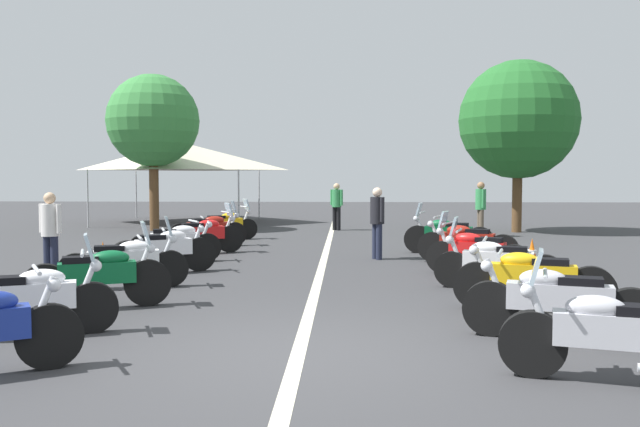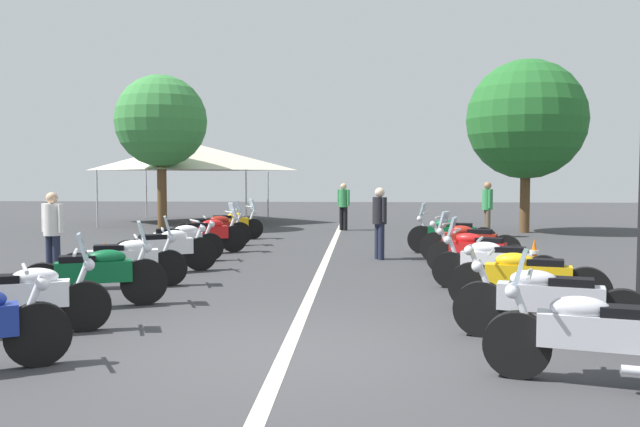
% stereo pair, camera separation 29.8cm
% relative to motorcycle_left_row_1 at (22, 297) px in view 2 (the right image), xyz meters
% --- Properties ---
extents(ground_plane, '(80.00, 80.00, 0.00)m').
position_rel_motorcycle_left_row_1_xyz_m(ground_plane, '(-0.58, -3.19, -0.46)').
color(ground_plane, '#38383A').
extents(lane_centre_stripe, '(29.57, 0.16, 0.01)m').
position_rel_motorcycle_left_row_1_xyz_m(lane_centre_stripe, '(5.85, -3.19, -0.46)').
color(lane_centre_stripe, beige).
rests_on(lane_centre_stripe, ground_plane).
extents(motorcycle_left_row_1, '(0.97, 1.98, 1.19)m').
position_rel_motorcycle_left_row_1_xyz_m(motorcycle_left_row_1, '(0.00, 0.00, 0.00)').
color(motorcycle_left_row_1, black).
rests_on(motorcycle_left_row_1, ground_plane).
extents(motorcycle_left_row_2, '(0.98, 1.94, 1.23)m').
position_rel_motorcycle_left_row_1_xyz_m(motorcycle_left_row_2, '(1.65, -0.21, 0.02)').
color(motorcycle_left_row_2, black).
rests_on(motorcycle_left_row_2, ground_plane).
extents(motorcycle_left_row_3, '(0.92, 2.06, 1.20)m').
position_rel_motorcycle_left_row_1_xyz_m(motorcycle_left_row_3, '(3.32, -0.02, 0.00)').
color(motorcycle_left_row_3, black).
rests_on(motorcycle_left_row_3, ground_plane).
extents(motorcycle_left_row_4, '(1.13, 1.86, 1.01)m').
position_rel_motorcycle_left_row_1_xyz_m(motorcycle_left_row_4, '(5.03, -0.20, 0.01)').
color(motorcycle_left_row_4, black).
rests_on(motorcycle_left_row_4, ground_plane).
extents(motorcycle_left_row_5, '(0.84, 1.94, 0.99)m').
position_rel_motorcycle_left_row_1_xyz_m(motorcycle_left_row_5, '(6.68, 0.01, -0.01)').
color(motorcycle_left_row_5, black).
rests_on(motorcycle_left_row_5, ground_plane).
extents(motorcycle_left_row_6, '(1.13, 1.88, 1.22)m').
position_rel_motorcycle_left_row_1_xyz_m(motorcycle_left_row_6, '(8.22, -0.24, 0.01)').
color(motorcycle_left_row_6, black).
rests_on(motorcycle_left_row_6, ground_plane).
extents(motorcycle_left_row_7, '(0.92, 2.00, 1.21)m').
position_rel_motorcycle_left_row_1_xyz_m(motorcycle_left_row_7, '(9.86, -0.04, 0.01)').
color(motorcycle_left_row_7, black).
rests_on(motorcycle_left_row_7, ground_plane).
extents(motorcycle_left_row_8, '(1.09, 1.87, 1.19)m').
position_rel_motorcycle_left_row_1_xyz_m(motorcycle_left_row_8, '(11.63, -0.14, -0.00)').
color(motorcycle_left_row_8, black).
rests_on(motorcycle_left_row_8, ground_plane).
extents(motorcycle_right_row_0, '(0.88, 2.02, 1.20)m').
position_rel_motorcycle_left_row_1_xyz_m(motorcycle_right_row_0, '(-1.48, -6.10, 0.00)').
color(motorcycle_right_row_0, black).
rests_on(motorcycle_right_row_0, ground_plane).
extents(motorcycle_right_row_1, '(0.91, 2.11, 1.00)m').
position_rel_motorcycle_left_row_1_xyz_m(motorcycle_right_row_1, '(0.09, -6.10, 0.00)').
color(motorcycle_right_row_1, black).
rests_on(motorcycle_right_row_1, ground_plane).
extents(motorcycle_right_row_2, '(0.88, 2.12, 1.01)m').
position_rel_motorcycle_left_row_1_xyz_m(motorcycle_right_row_2, '(1.68, -6.25, 0.01)').
color(motorcycle_right_row_2, black).
rests_on(motorcycle_right_row_2, ground_plane).
extents(motorcycle_right_row_3, '(0.89, 2.05, 1.20)m').
position_rel_motorcycle_left_row_1_xyz_m(motorcycle_right_row_3, '(3.45, -6.16, 0.00)').
color(motorcycle_right_row_3, black).
rests_on(motorcycle_right_row_3, ground_plane).
extents(motorcycle_right_row_4, '(1.03, 1.85, 1.20)m').
position_rel_motorcycle_left_row_1_xyz_m(motorcycle_right_row_4, '(5.02, -6.13, 0.00)').
color(motorcycle_right_row_4, black).
rests_on(motorcycle_right_row_4, ground_plane).
extents(motorcycle_right_row_5, '(1.01, 2.05, 1.01)m').
position_rel_motorcycle_left_row_1_xyz_m(motorcycle_right_row_5, '(6.72, -6.26, 0.00)').
color(motorcycle_right_row_5, black).
rests_on(motorcycle_right_row_5, ground_plane).
extents(motorcycle_right_row_6, '(0.90, 2.09, 1.23)m').
position_rel_motorcycle_left_row_1_xyz_m(motorcycle_right_row_6, '(8.39, -6.11, 0.02)').
color(motorcycle_right_row_6, black).
rests_on(motorcycle_right_row_6, ground_plane).
extents(traffic_cone_1, '(0.36, 0.36, 0.61)m').
position_rel_motorcycle_left_row_1_xyz_m(traffic_cone_1, '(6.04, -7.47, -0.17)').
color(traffic_cone_1, orange).
rests_on(traffic_cone_1, ground_plane).
extents(traffic_cone_2, '(0.36, 0.36, 0.61)m').
position_rel_motorcycle_left_row_1_xyz_m(traffic_cone_2, '(5.05, 1.01, -0.17)').
color(traffic_cone_2, orange).
rests_on(traffic_cone_2, ground_plane).
extents(bystander_0, '(0.49, 0.32, 1.62)m').
position_rel_motorcycle_left_row_1_xyz_m(bystander_0, '(7.35, -4.38, 0.48)').
color(bystander_0, '#1E2338').
rests_on(bystander_0, ground_plane).
extents(bystander_1, '(0.53, 0.32, 1.69)m').
position_rel_motorcycle_left_row_1_xyz_m(bystander_1, '(13.00, -7.82, 0.53)').
color(bystander_1, brown).
rests_on(bystander_1, ground_plane).
extents(bystander_2, '(0.36, 0.44, 1.62)m').
position_rel_motorcycle_left_row_1_xyz_m(bystander_2, '(15.19, -3.35, 0.49)').
color(bystander_2, black).
rests_on(bystander_2, ground_plane).
extents(bystander_3, '(0.32, 0.49, 1.58)m').
position_rel_motorcycle_left_row_1_xyz_m(bystander_3, '(4.31, 1.70, 0.46)').
color(bystander_3, '#1E2338').
rests_on(bystander_3, ground_plane).
extents(roadside_tree_0, '(3.12, 3.12, 5.31)m').
position_rel_motorcycle_left_row_1_xyz_m(roadside_tree_0, '(14.79, 2.88, 3.27)').
color(roadside_tree_0, brown).
rests_on(roadside_tree_0, ground_plane).
extents(roadside_tree_1, '(3.90, 3.90, 5.67)m').
position_rel_motorcycle_left_row_1_xyz_m(roadside_tree_1, '(14.67, -9.35, 3.25)').
color(roadside_tree_1, brown).
rests_on(roadside_tree_1, ground_plane).
extents(event_tent, '(6.07, 6.07, 3.20)m').
position_rel_motorcycle_left_row_1_xyz_m(event_tent, '(18.61, 2.88, 2.19)').
color(event_tent, beige).
rests_on(event_tent, ground_plane).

